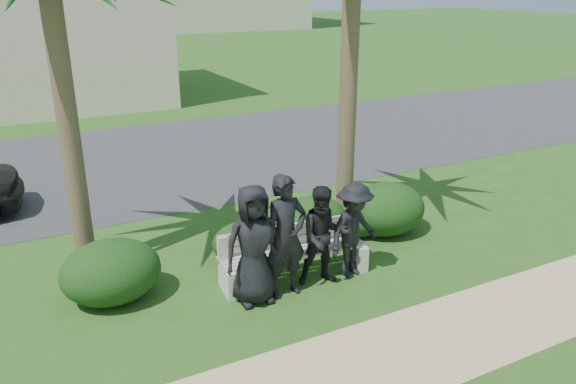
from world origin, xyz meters
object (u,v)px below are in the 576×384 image
park_bench (294,256)px  man_c (324,236)px  man_b (286,236)px  man_a (254,245)px  man_d (354,230)px

park_bench → man_c: 0.64m
park_bench → man_b: 0.75m
park_bench → man_a: size_ratio=1.33×
man_a → man_d: (1.71, -0.01, -0.12)m
man_c → man_d: size_ratio=1.02×
man_a → man_d: 1.71m
man_a → man_d: size_ratio=1.15×
man_a → man_c: size_ratio=1.13×
man_a → man_b: man_b is taller
park_bench → man_c: (0.33, -0.35, 0.42)m
man_c → park_bench: bearing=149.9°
man_a → man_b: size_ratio=0.96×
park_bench → man_a: (-0.83, -0.34, 0.53)m
man_b → man_d: 1.22m
park_bench → man_b: man_b is taller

